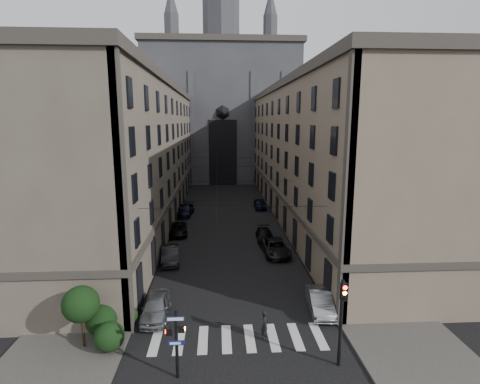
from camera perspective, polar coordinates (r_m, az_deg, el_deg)
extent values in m
cube|color=#383533|center=(55.36, -13.06, -3.82)|extent=(7.00, 80.00, 0.15)
cube|color=#383533|center=(55.81, 8.76, -3.54)|extent=(7.00, 80.00, 0.15)
cube|color=beige|center=(25.83, -0.29, -21.40)|extent=(11.00, 3.20, 0.01)
cube|color=#504A3E|center=(54.45, -16.58, 5.32)|extent=(13.00, 60.00, 18.00)
cube|color=#38332D|center=(54.43, -17.13, 15.21)|extent=(13.60, 60.60, 0.90)
cube|color=#38332D|center=(55.07, -16.32, 0.35)|extent=(13.40, 60.30, 0.50)
cube|color=brown|center=(55.04, 12.10, 5.58)|extent=(13.00, 60.00, 18.00)
cube|color=#38332D|center=(55.03, 12.49, 15.37)|extent=(13.60, 60.60, 0.90)
cube|color=#38332D|center=(55.66, 11.90, 0.66)|extent=(13.40, 60.30, 0.50)
cube|color=#2D2D33|center=(91.84, -2.78, 11.54)|extent=(34.00, 22.00, 30.00)
cube|color=#38332D|center=(93.34, -2.87, 21.10)|extent=(35.00, 23.00, 1.20)
cylinder|color=#2D2D33|center=(94.73, -2.91, 24.97)|extent=(8.40, 8.40, 14.00)
cone|color=#2D2D33|center=(92.21, -10.44, 24.89)|extent=(3.20, 3.20, 13.00)
cone|color=#2D2D33|center=(92.50, 4.66, 24.98)|extent=(3.20, 3.20, 13.00)
cube|color=black|center=(81.07, -2.62, 5.99)|extent=(6.00, 0.30, 14.00)
cylinder|color=black|center=(21.90, -9.64, -21.88)|extent=(0.18, 0.18, 4.00)
cube|color=orange|center=(21.40, -8.93, -19.87)|extent=(0.34, 0.24, 0.38)
cube|color=#FF0C07|center=(21.66, -10.73, -20.14)|extent=(0.34, 0.24, 0.38)
cube|color=navy|center=(20.99, -9.82, -18.50)|extent=(0.95, 0.05, 0.24)
cube|color=navy|center=(21.71, -9.69, -21.73)|extent=(0.85, 0.05, 0.27)
cylinder|color=black|center=(22.92, 15.10, -18.77)|extent=(0.20, 0.20, 5.20)
cube|color=black|center=(21.83, 15.55, -14.46)|extent=(0.34, 0.30, 1.00)
cylinder|color=#FF0C07|center=(21.56, 15.73, -13.87)|extent=(0.22, 0.05, 0.22)
cylinder|color=orange|center=(21.69, 15.69, -14.64)|extent=(0.22, 0.05, 0.22)
cylinder|color=black|center=(21.83, 15.64, -15.40)|extent=(0.22, 0.05, 0.22)
sphere|color=black|center=(25.28, -19.30, -20.07)|extent=(1.80, 1.80, 1.80)
sphere|color=black|center=(26.99, -20.38, -17.80)|extent=(2.00, 2.00, 2.00)
sphere|color=black|center=(27.63, -16.81, -17.58)|extent=(1.40, 1.40, 1.40)
cylinder|color=black|center=(26.03, -22.83, -18.61)|extent=(0.16, 0.16, 2.40)
sphere|color=black|center=(25.31, -23.10, -15.43)|extent=(2.20, 2.20, 2.20)
cylinder|color=black|center=(27.57, -0.88, -2.35)|extent=(14.00, 0.03, 0.03)
cylinder|color=black|center=(39.34, -1.67, 1.62)|extent=(14.00, 0.03, 0.03)
cylinder|color=black|center=(52.22, -2.13, 3.89)|extent=(14.00, 0.03, 0.03)
cylinder|color=black|center=(65.14, -2.41, 5.26)|extent=(14.00, 0.03, 0.03)
cylinder|color=black|center=(77.09, -2.58, 6.11)|extent=(14.00, 0.03, 0.03)
cylinder|color=black|center=(53.24, -3.55, 3.57)|extent=(0.03, 60.00, 0.03)
cylinder|color=black|center=(53.30, -0.75, 3.60)|extent=(0.03, 60.00, 0.03)
imported|color=slate|center=(28.37, -12.70, -16.72)|extent=(1.91, 4.64, 1.57)
imported|color=black|center=(38.05, -10.59, -9.34)|extent=(2.24, 4.98, 1.59)
imported|color=black|center=(46.74, -9.51, -5.60)|extent=(2.86, 5.27, 1.40)
imported|color=black|center=(55.79, -8.43, -2.77)|extent=(2.88, 5.73, 1.60)
imported|color=gray|center=(29.13, 12.11, -16.00)|extent=(2.00, 4.69, 1.51)
imported|color=black|center=(39.62, 5.39, -8.42)|extent=(2.81, 5.61, 1.53)
imported|color=black|center=(43.97, 3.77, -6.56)|extent=(1.96, 4.65, 1.34)
imported|color=black|center=(59.57, 3.05, -1.84)|extent=(1.80, 4.47, 1.52)
imported|color=black|center=(25.49, 3.83, -19.48)|extent=(0.67, 0.79, 1.85)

